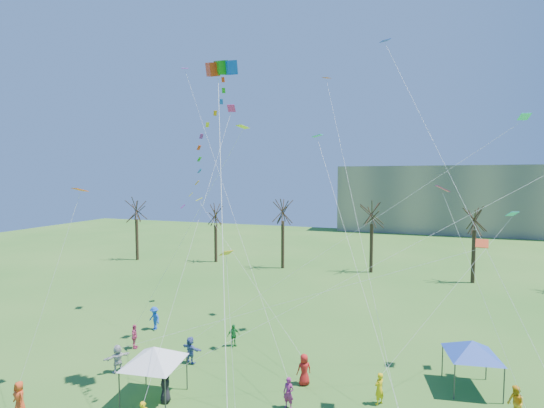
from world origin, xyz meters
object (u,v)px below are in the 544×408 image
(distant_building, at_px, (477,200))
(canopy_tent_blue, at_px, (472,348))
(big_box_kite, at_px, (209,145))
(canopy_tent_white, at_px, (154,355))

(distant_building, bearing_deg, canopy_tent_blue, -99.61)
(distant_building, xyz_separation_m, big_box_kite, (-25.71, -76.72, 6.51))
(canopy_tent_blue, bearing_deg, big_box_kite, -156.55)
(big_box_kite, relative_size, canopy_tent_blue, 4.99)
(big_box_kite, height_order, canopy_tent_white, big_box_kite)
(canopy_tent_white, bearing_deg, canopy_tent_blue, 22.25)
(distant_building, height_order, canopy_tent_blue, distant_building)
(canopy_tent_white, bearing_deg, big_box_kite, 16.58)
(canopy_tent_white, height_order, canopy_tent_blue, canopy_tent_white)
(distant_building, distance_m, canopy_tent_blue, 71.95)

